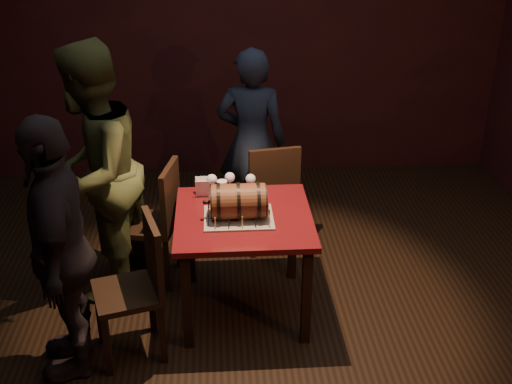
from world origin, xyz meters
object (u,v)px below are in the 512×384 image
pub_table (244,230)px  person_left_front (60,249)px  wine_glass_left (212,180)px  chair_back (271,192)px  chair_left_rear (158,217)px  wine_glass_right (251,180)px  person_back (252,142)px  wine_glass_mid (230,178)px  chair_left_front (139,281)px  pint_of_ale (222,191)px  barrel_cake (238,201)px  person_left_rear (93,174)px

pub_table → person_left_front: person_left_front is taller
person_left_front → wine_glass_left: bearing=125.0°
chair_back → chair_left_rear: 0.93m
wine_glass_right → person_back: (0.06, 0.91, -0.08)m
wine_glass_mid → person_back: size_ratio=0.10×
chair_back → chair_left_front: same height
pint_of_ale → chair_left_front: bearing=-131.0°
barrel_cake → wine_glass_left: bearing=115.9°
wine_glass_right → chair_left_front: (-0.73, -0.68, -0.35)m
chair_back → person_left_front: (-1.34, -1.28, 0.30)m
barrel_cake → chair_back: 0.95m
barrel_cake → person_left_rear: size_ratio=0.22×
barrel_cake → chair_left_front: bearing=-151.2°
barrel_cake → person_left_rear: bearing=158.0°
chair_back → barrel_cake: bearing=-109.1°
wine_glass_left → person_back: size_ratio=0.10×
barrel_cake → pint_of_ale: (-0.10, 0.26, -0.05)m
chair_left_front → person_left_front: (-0.42, -0.10, 0.30)m
barrel_cake → wine_glass_mid: size_ratio=2.56×
chair_back → person_left_rear: bearing=-161.1°
pub_table → pint_of_ale: bearing=121.5°
pub_table → wine_glass_left: wine_glass_left is taller
wine_glass_mid → chair_left_front: chair_left_front is taller
wine_glass_right → person_back: 0.91m
pub_table → chair_left_front: size_ratio=0.97×
wine_glass_left → chair_left_rear: size_ratio=0.17×
wine_glass_mid → person_left_front: 1.29m
wine_glass_right → chair_back: chair_back is taller
barrel_cake → wine_glass_mid: 0.37m
pub_table → chair_left_front: 0.78m
wine_glass_right → person_left_front: 1.39m
pint_of_ale → chair_left_rear: 0.60m
wine_glass_mid → chair_left_rear: 0.64m
wine_glass_right → person_left_front: size_ratio=0.10×
wine_glass_mid → pint_of_ale: wine_glass_mid is taller
chair_left_rear → person_left_rear: person_left_rear is taller
wine_glass_left → chair_back: bearing=46.6°
chair_left_front → person_back: 1.79m
chair_left_front → chair_back: bearing=52.1°
wine_glass_left → person_left_front: 1.18m
wine_glass_left → person_back: (0.33, 0.89, -0.08)m
wine_glass_left → person_back: 0.95m
chair_left_rear → wine_glass_right: bearing=-12.3°
barrel_cake → pub_table: bearing=50.0°
wine_glass_mid → chair_back: chair_back is taller
pint_of_ale → person_left_front: size_ratio=0.09×
barrel_cake → person_left_front: size_ratio=0.25×
person_left_rear → wine_glass_mid: bearing=105.1°
pub_table → person_left_rear: bearing=160.7°
chair_left_front → wine_glass_right: bearing=43.1°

